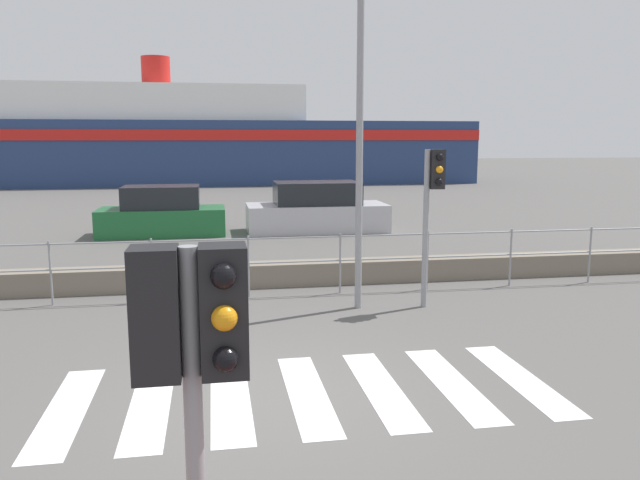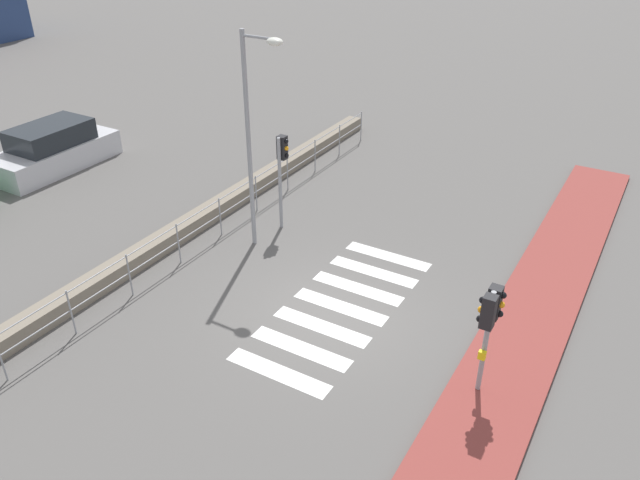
# 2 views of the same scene
# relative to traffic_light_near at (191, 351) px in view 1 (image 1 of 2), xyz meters

# --- Properties ---
(ground_plane) EXTENTS (160.00, 160.00, 0.00)m
(ground_plane) POSITION_rel_traffic_light_near_xyz_m (0.76, 3.76, -1.90)
(ground_plane) COLOR #565451
(crosswalk) EXTENTS (5.85, 2.40, 0.01)m
(crosswalk) POSITION_rel_traffic_light_near_xyz_m (1.17, 3.76, -1.90)
(crosswalk) COLOR silver
(crosswalk) RESTS_ON ground_plane
(seawall) EXTENTS (23.52, 0.55, 0.46)m
(seawall) POSITION_rel_traffic_light_near_xyz_m (0.76, 9.31, -1.67)
(seawall) COLOR slate
(seawall) RESTS_ON ground_plane
(harbor_fence) EXTENTS (21.21, 0.04, 1.17)m
(harbor_fence) POSITION_rel_traffic_light_near_xyz_m (0.76, 8.44, -1.13)
(harbor_fence) COLOR gray
(harbor_fence) RESTS_ON ground_plane
(traffic_light_near) EXTENTS (0.58, 0.41, 2.45)m
(traffic_light_near) POSITION_rel_traffic_light_near_xyz_m (0.00, 0.00, 0.00)
(traffic_light_near) COLOR gray
(traffic_light_near) RESTS_ON ground_plane
(traffic_light_far) EXTENTS (0.34, 0.32, 2.79)m
(traffic_light_far) POSITION_rel_traffic_light_near_xyz_m (3.90, 7.19, 0.14)
(traffic_light_far) COLOR gray
(traffic_light_far) RESTS_ON ground_plane
(streetlamp) EXTENTS (0.32, 1.20, 5.87)m
(streetlamp) POSITION_rel_traffic_light_near_xyz_m (2.63, 7.11, 1.76)
(streetlamp) COLOR gray
(streetlamp) RESTS_ON ground_plane
(ferry_boat) EXTENTS (33.19, 6.55, 8.07)m
(ferry_boat) POSITION_rel_traffic_light_near_xyz_m (-0.04, 38.92, 0.76)
(ferry_boat) COLOR navy
(ferry_boat) RESTS_ON ground_plane
(parked_car_green) EXTENTS (3.83, 1.71, 1.52)m
(parked_car_green) POSITION_rel_traffic_light_near_xyz_m (-1.43, 16.58, -1.25)
(parked_car_green) COLOR #1E6633
(parked_car_green) RESTS_ON ground_plane
(parked_car_silver) EXTENTS (4.47, 1.90, 1.59)m
(parked_car_silver) POSITION_rel_traffic_light_near_xyz_m (3.43, 16.58, -1.23)
(parked_car_silver) COLOR #BCBCC1
(parked_car_silver) RESTS_ON ground_plane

